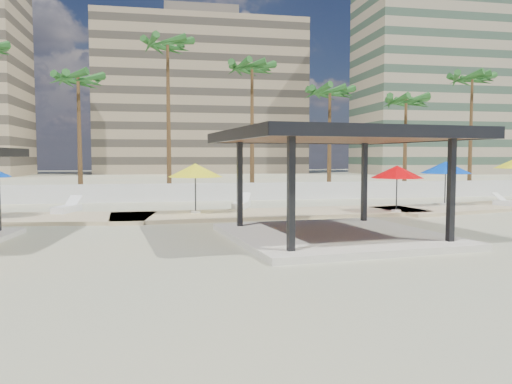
% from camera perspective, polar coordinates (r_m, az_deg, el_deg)
% --- Properties ---
extents(ground, '(200.00, 200.00, 0.00)m').
position_cam_1_polar(ground, '(18.21, 0.71, -5.34)').
color(ground, tan).
rests_on(ground, ground).
extents(promenade, '(44.45, 7.97, 0.24)m').
position_cam_1_polar(promenade, '(26.04, 1.65, -2.39)').
color(promenade, '#C6B284').
rests_on(promenade, ground).
extents(boundary_wall, '(56.00, 0.30, 1.20)m').
position_cam_1_polar(boundary_wall, '(33.88, -4.71, -0.00)').
color(boundary_wall, silver).
rests_on(boundary_wall, ground).
extents(building_mid, '(38.00, 16.00, 30.40)m').
position_cam_1_polar(building_mid, '(96.57, -6.36, 10.70)').
color(building_mid, '#847259').
rests_on(building_mid, ground).
extents(building_east, '(32.00, 15.00, 36.40)m').
position_cam_1_polar(building_east, '(99.28, 21.11, 12.02)').
color(building_east, gray).
rests_on(building_east, ground).
extents(pavilion_central, '(8.52, 8.52, 3.90)m').
position_cam_1_polar(pavilion_central, '(18.14, 9.00, 1.96)').
color(pavilion_central, beige).
rests_on(pavilion_central, ground).
extents(umbrella_b, '(3.46, 3.46, 2.46)m').
position_cam_1_polar(umbrella_b, '(24.91, -6.95, 2.45)').
color(umbrella_b, beige).
rests_on(umbrella_b, promenade).
extents(umbrella_c, '(3.22, 3.22, 2.36)m').
position_cam_1_polar(umbrella_c, '(26.19, 15.81, 2.20)').
color(umbrella_c, beige).
rests_on(umbrella_c, promenade).
extents(umbrella_d, '(3.31, 3.31, 2.53)m').
position_cam_1_polar(umbrella_d, '(30.79, 20.86, 2.61)').
color(umbrella_d, beige).
rests_on(umbrella_d, promenade).
extents(lounger_a, '(1.28, 2.18, 0.79)m').
position_cam_1_polar(lounger_a, '(27.01, -20.78, -1.76)').
color(lounger_a, white).
rests_on(lounger_a, promenade).
extents(lounger_b, '(1.36, 2.19, 0.79)m').
position_cam_1_polar(lounger_b, '(27.32, -1.68, -1.43)').
color(lounger_b, white).
rests_on(lounger_b, promenade).
extents(lounger_c, '(1.32, 1.97, 0.71)m').
position_cam_1_polar(lounger_c, '(31.97, 27.00, -1.11)').
color(lounger_c, white).
rests_on(lounger_c, promenade).
extents(palm_c, '(3.00, 3.00, 9.05)m').
position_cam_1_polar(palm_c, '(36.45, -19.67, 11.57)').
color(palm_c, brown).
rests_on(palm_c, ground).
extents(palm_d, '(3.00, 3.00, 11.78)m').
position_cam_1_polar(palm_d, '(37.27, -10.06, 15.53)').
color(palm_d, brown).
rests_on(palm_d, ground).
extents(palm_e, '(3.00, 3.00, 10.25)m').
position_cam_1_polar(palm_e, '(37.10, -0.46, 13.42)').
color(palm_e, brown).
rests_on(palm_e, ground).
extents(palm_f, '(3.00, 3.00, 8.69)m').
position_cam_1_polar(palm_f, '(38.61, 8.44, 10.81)').
color(palm_f, brown).
rests_on(palm_f, ground).
extents(palm_g, '(3.00, 3.00, 8.08)m').
position_cam_1_polar(palm_g, '(40.55, 16.77, 9.54)').
color(palm_g, brown).
rests_on(palm_g, ground).
extents(palm_h, '(3.00, 3.00, 10.09)m').
position_cam_1_polar(palm_h, '(44.33, 23.48, 11.35)').
color(palm_h, brown).
rests_on(palm_h, ground).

